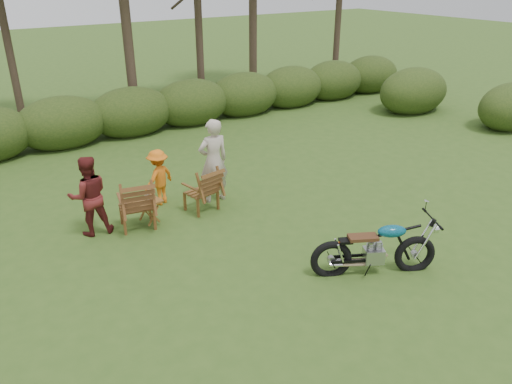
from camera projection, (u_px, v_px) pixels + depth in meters
ground at (334, 270)px, 8.29m from camera, size 80.00×80.00×0.00m
motorcycle at (372, 272)px, 8.24m from camera, size 2.09×1.58×1.12m
lawn_chair_right at (202, 210)px, 10.34m from camera, size 0.76×0.76×0.96m
lawn_chair_left at (139, 227)px, 9.67m from camera, size 0.84×0.84×1.03m
side_table at (149, 213)px, 9.65m from camera, size 0.56×0.49×0.51m
cup at (148, 197)px, 9.57m from camera, size 0.14×0.14×0.11m
adult_a at (215, 200)px, 10.77m from camera, size 0.68×0.47×1.80m
adult_b at (94, 233)px, 9.45m from camera, size 0.81×0.67×1.53m
child at (161, 203)px, 10.63m from camera, size 0.89×0.72×1.20m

